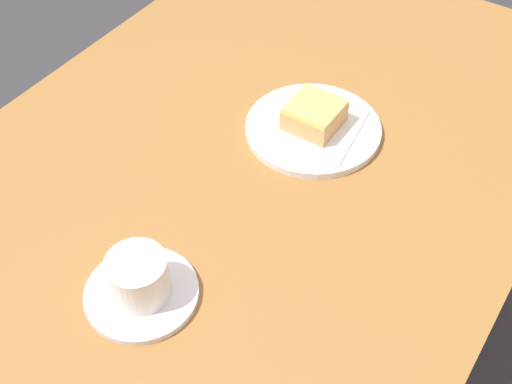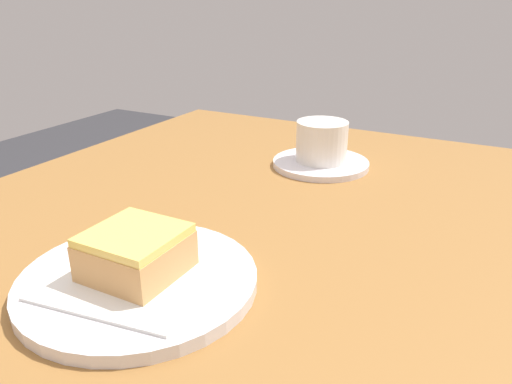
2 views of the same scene
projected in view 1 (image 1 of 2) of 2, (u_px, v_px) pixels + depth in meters
name	position (u px, v px, depth m)	size (l,w,h in m)	color
ground_plane	(266.00, 368.00, 1.62)	(6.00, 6.00, 0.00)	#323236
table	(270.00, 172.00, 1.13)	(1.17, 0.84, 0.75)	olive
plate_glazed_square	(313.00, 129.00, 1.08)	(0.22, 0.22, 0.01)	white
napkin_glazed_square	(313.00, 125.00, 1.08)	(0.14, 0.14, 0.00)	white
donut_glazed_square	(314.00, 114.00, 1.06)	(0.08, 0.08, 0.04)	tan
coffee_cup	(139.00, 282.00, 0.85)	(0.15, 0.15, 0.07)	silver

